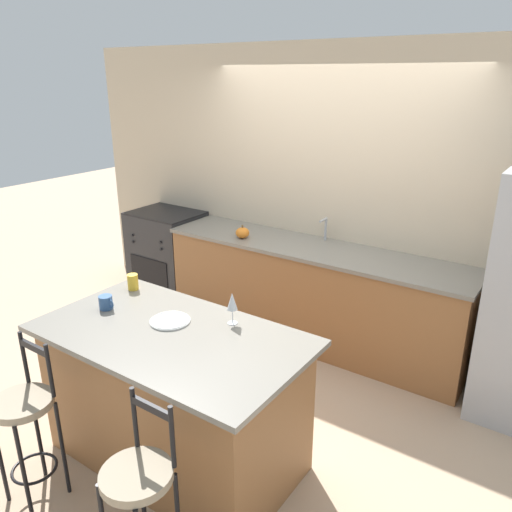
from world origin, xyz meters
The scene contains 13 objects.
ground_plane centered at (0.00, 0.00, 0.00)m, with size 18.00×18.00×0.00m, color tan.
wall_back centered at (0.00, 0.72, 1.35)m, with size 6.00×0.07×2.70m.
back_counter centered at (0.00, 0.39, 0.47)m, with size 2.93×0.71×0.94m.
sink_faucet centered at (0.00, 0.59, 1.08)m, with size 0.02×0.13×0.22m.
kitchen_island centered at (0.05, -1.54, 0.47)m, with size 1.70×0.95×0.94m.
oven_range centered at (-1.87, 0.40, 0.49)m, with size 0.76×0.63×0.97m.
bar_stool_near centered at (-0.42, -2.26, 0.56)m, with size 0.34×0.34×1.03m.
bar_stool_far centered at (0.52, -2.27, 0.56)m, with size 0.34×0.34×1.03m.
dinner_plate centered at (-0.05, -1.44, 0.95)m, with size 0.26×0.26×0.02m.
wine_glass centered at (0.29, -1.23, 1.09)m, with size 0.07×0.07×0.21m.
coffee_mug centered at (-0.53, -1.54, 0.98)m, with size 0.12×0.09×0.09m.
tumbler_cup centered at (-0.63, -1.22, 1.00)m, with size 0.08×0.08×0.12m.
pumpkin_decoration centered at (-0.68, 0.22, 0.99)m, with size 0.13×0.13×0.13m.
Camera 1 is at (2.00, -3.46, 2.42)m, focal length 35.00 mm.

